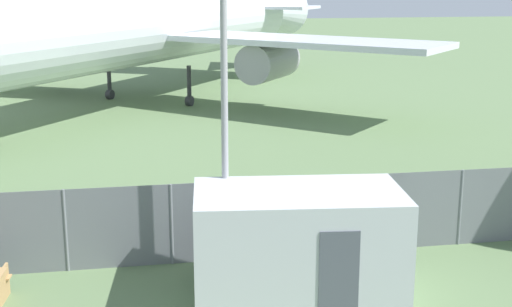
{
  "coord_description": "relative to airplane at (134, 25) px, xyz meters",
  "views": [
    {
      "loc": [
        -0.87,
        -5.37,
        6.95
      ],
      "look_at": [
        2.65,
        14.4,
        2.0
      ],
      "focal_mm": 50.0,
      "sensor_mm": 36.0,
      "label": 1
    }
  ],
  "objects": [
    {
      "name": "airplane",
      "position": [
        0.0,
        0.0,
        0.0
      ],
      "size": [
        29.93,
        37.2,
        13.53
      ],
      "rotation": [
        0.0,
        0.0,
        -2.18
      ],
      "color": "silver",
      "rests_on": "ground"
    },
    {
      "name": "perimeter_fence",
      "position": [
        0.52,
        -23.23,
        -3.42
      ],
      "size": [
        56.07,
        0.07,
        2.07
      ],
      "color": "slate",
      "rests_on": "ground"
    },
    {
      "name": "light_mast",
      "position": [
        1.74,
        -24.16,
        0.05
      ],
      "size": [
        0.44,
        0.44,
        7.31
      ],
      "color": "#99999E",
      "rests_on": "ground"
    },
    {
      "name": "portable_cabin",
      "position": [
        3.19,
        -25.5,
        -3.24
      ],
      "size": [
        4.83,
        3.02,
        2.44
      ],
      "rotation": [
        0.0,
        0.0,
        -0.11
      ],
      "color": "silver",
      "rests_on": "ground"
    }
  ]
}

